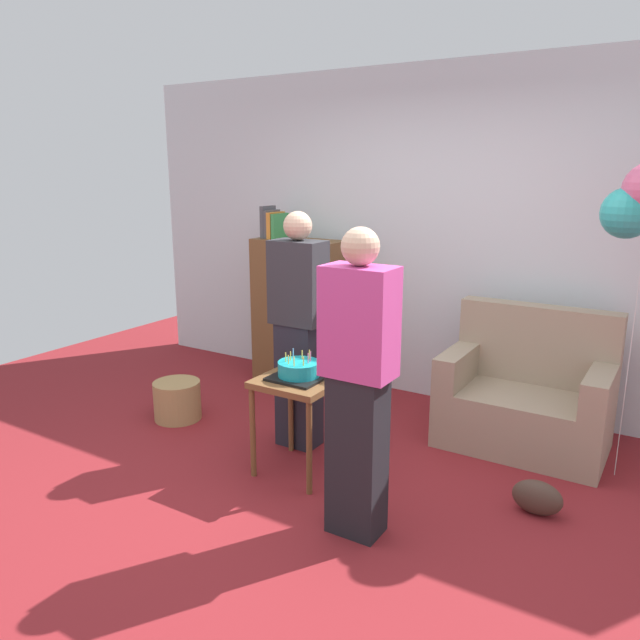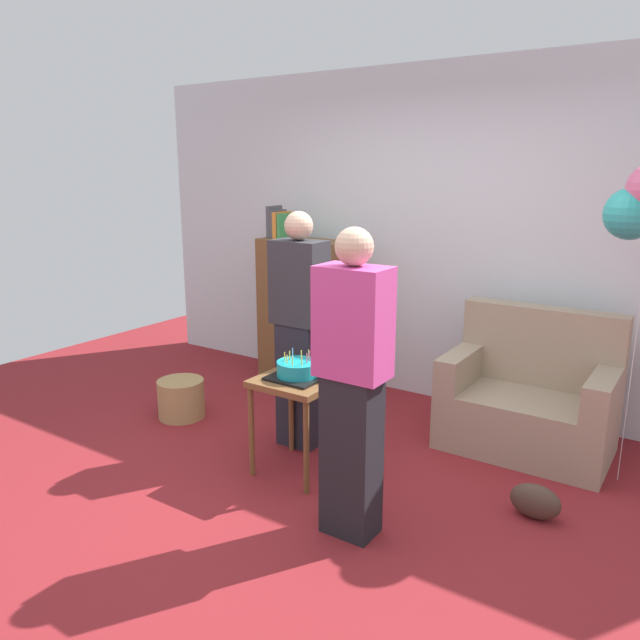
# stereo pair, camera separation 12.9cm
# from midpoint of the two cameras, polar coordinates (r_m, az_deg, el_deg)

# --- Properties ---
(ground_plane) EXTENTS (8.00, 8.00, 0.00)m
(ground_plane) POSITION_cam_midpoint_polar(r_m,az_deg,el_deg) (3.73, -2.11, -16.67)
(ground_plane) COLOR maroon
(wall_back) EXTENTS (6.00, 0.10, 2.70)m
(wall_back) POSITION_cam_midpoint_polar(r_m,az_deg,el_deg) (5.06, 10.88, 7.52)
(wall_back) COLOR silver
(wall_back) RESTS_ON ground_plane
(couch) EXTENTS (1.10, 0.70, 0.96)m
(couch) POSITION_cam_midpoint_polar(r_m,az_deg,el_deg) (4.51, 17.91, -6.93)
(couch) COLOR gray
(couch) RESTS_ON ground_plane
(bookshelf) EXTENTS (0.80, 0.36, 1.58)m
(bookshelf) POSITION_cam_midpoint_polar(r_m,az_deg,el_deg) (5.41, -2.70, 0.80)
(bookshelf) COLOR brown
(bookshelf) RESTS_ON ground_plane
(side_table) EXTENTS (0.48, 0.48, 0.63)m
(side_table) POSITION_cam_midpoint_polar(r_m,az_deg,el_deg) (3.85, -2.94, -6.82)
(side_table) COLOR brown
(side_table) RESTS_ON ground_plane
(birthday_cake) EXTENTS (0.32, 0.32, 0.17)m
(birthday_cake) POSITION_cam_midpoint_polar(r_m,az_deg,el_deg) (3.80, -2.96, -4.72)
(birthday_cake) COLOR black
(birthday_cake) RESTS_ON side_table
(person_blowing_candles) EXTENTS (0.36, 0.22, 1.63)m
(person_blowing_candles) POSITION_cam_midpoint_polar(r_m,az_deg,el_deg) (4.14, -2.90, -0.96)
(person_blowing_candles) COLOR #23232D
(person_blowing_candles) RESTS_ON ground_plane
(person_holding_cake) EXTENTS (0.36, 0.22, 1.63)m
(person_holding_cake) POSITION_cam_midpoint_polar(r_m,az_deg,el_deg) (3.12, 2.40, -6.05)
(person_holding_cake) COLOR black
(person_holding_cake) RESTS_ON ground_plane
(wicker_basket) EXTENTS (0.36, 0.36, 0.30)m
(wicker_basket) POSITION_cam_midpoint_polar(r_m,az_deg,el_deg) (4.91, -13.91, -7.29)
(wicker_basket) COLOR #A88451
(wicker_basket) RESTS_ON ground_plane
(handbag) EXTENTS (0.28, 0.14, 0.20)m
(handbag) POSITION_cam_midpoint_polar(r_m,az_deg,el_deg) (3.76, 18.66, -15.42)
(handbag) COLOR #473328
(handbag) RESTS_ON ground_plane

